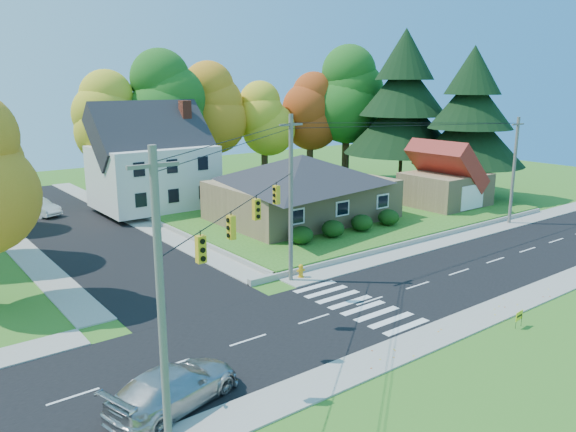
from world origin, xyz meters
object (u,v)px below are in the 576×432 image
(white_car, at_px, (37,207))
(silver_sedan, at_px, (174,387))
(ranch_house, at_px, (302,186))
(fire_hydrant, at_px, (301,271))

(white_car, bearing_deg, silver_sedan, -119.06)
(ranch_house, bearing_deg, fire_hydrant, -128.90)
(silver_sedan, distance_m, fire_hydrant, 14.91)
(ranch_house, relative_size, white_car, 3.09)
(fire_hydrant, bearing_deg, white_car, 107.32)
(ranch_house, relative_size, fire_hydrant, 16.09)
(ranch_house, relative_size, silver_sedan, 2.68)
(ranch_house, distance_m, white_car, 24.10)
(silver_sedan, xyz_separation_m, white_car, (3.92, 35.59, -0.01))
(ranch_house, height_order, silver_sedan, ranch_house)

